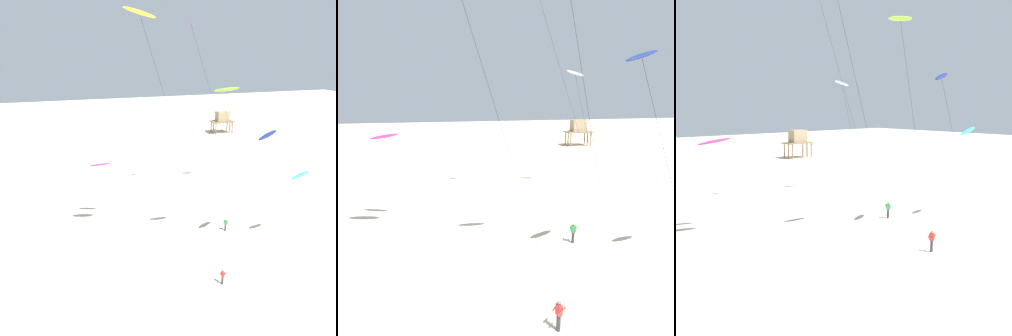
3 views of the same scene
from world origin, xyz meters
The scene contains 11 objects.
ground_plane centered at (0.00, 0.00, 0.00)m, with size 260.00×260.00×0.00m, color beige.
kite_magenta centered at (-6.55, 16.97, 7.87)m, with size 4.98×1.90×8.39m.
kite_navy centered at (9.21, 4.78, 13.41)m, with size 6.34×1.37×14.01m.
kite_purple centered at (6.77, 19.50, 23.34)m, with size 9.80×0.89×25.02m.
kite_cyan centered at (14.10, 5.05, 8.47)m, with size 4.86×0.68×9.03m.
kite_yellow centered at (-3.18, 6.49, 24.28)m, with size 8.99×1.21×25.07m.
kite_lime centered at (4.91, 5.89, 17.88)m, with size 5.35×1.05×18.39m.
kite_white centered at (13.55, 23.12, 13.59)m, with size 4.65×0.97×14.23m.
kite_flyer_nearest centered at (7.79, 9.63, 0.89)m, with size 0.72×0.71×1.67m.
kite_flyer_middle centered at (2.98, 0.68, 0.89)m, with size 0.64×0.66×1.67m.
stilt_house centered at (29.92, 56.10, 4.13)m, with size 5.99×3.78×5.88m.
Camera 1 is at (-9.78, -22.54, 21.69)m, focal length 34.75 mm.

